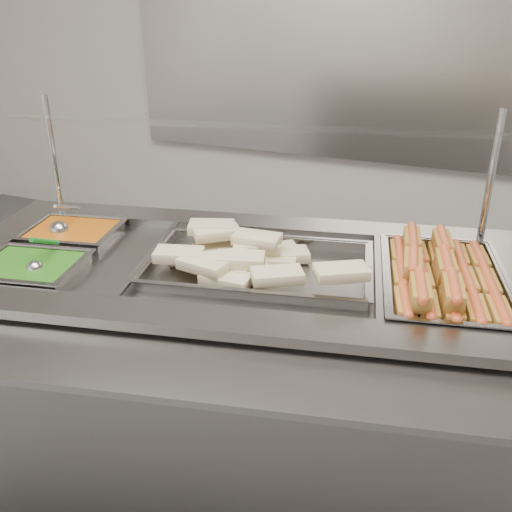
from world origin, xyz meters
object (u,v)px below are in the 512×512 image
at_px(steam_counter, 242,377).
at_px(pan_wraps, 259,270).
at_px(serving_spoon, 37,264).
at_px(pan_hotdogs, 443,289).
at_px(ladle, 60,229).
at_px(sneeze_guard, 253,131).

bearing_deg(steam_counter, pan_wraps, 11.67).
bearing_deg(serving_spoon, pan_hotdogs, 18.57).
relative_size(pan_hotdogs, pan_wraps, 0.81).
bearing_deg(serving_spoon, ladle, 115.69).
height_order(steam_counter, pan_wraps, pan_wraps).
bearing_deg(pan_hotdogs, pan_wraps, -168.33).
relative_size(steam_counter, serving_spoon, 11.06).
relative_size(steam_counter, sneeze_guard, 1.20).
distance_m(steam_counter, sneeze_guard, 0.76).
xyz_separation_m(steam_counter, pan_wraps, (0.05, 0.01, 0.38)).
distance_m(pan_hotdogs, ladle, 1.18).
relative_size(pan_wraps, ladle, 3.76).
distance_m(sneeze_guard, serving_spoon, 0.72).
bearing_deg(steam_counter, pan_hotdogs, 11.67).
bearing_deg(steam_counter, ladle, -179.12).
xyz_separation_m(sneeze_guard, ladle, (-0.59, -0.20, -0.32)).
bearing_deg(ladle, steam_counter, 0.88).
relative_size(pan_hotdogs, serving_spoon, 3.34).
relative_size(sneeze_guard, pan_hotdogs, 2.76).
bearing_deg(pan_wraps, serving_spoon, -155.81).
bearing_deg(steam_counter, sneeze_guard, 101.68).
relative_size(steam_counter, pan_wraps, 2.69).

